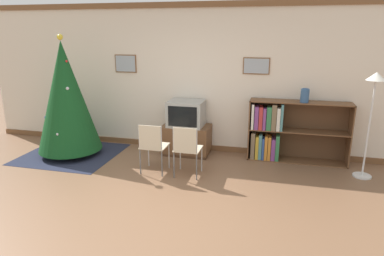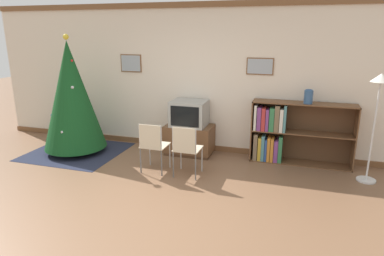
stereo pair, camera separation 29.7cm
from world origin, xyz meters
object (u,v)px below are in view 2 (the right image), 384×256
christmas_tree (72,96)px  bookshelf (283,133)px  folding_chair_right (186,148)px  folding_chair_left (153,144)px  tv_console (189,139)px  vase (308,96)px  standing_lamp (378,100)px  television (189,113)px

christmas_tree → bookshelf: bearing=10.0°
christmas_tree → folding_chair_right: size_ratio=2.62×
christmas_tree → bookshelf: size_ratio=1.28×
folding_chair_left → bookshelf: bearing=30.0°
tv_console → folding_chair_left: bearing=-105.2°
vase → tv_console: bearing=-178.6°
bookshelf → vase: vase is taller
standing_lamp → folding_chair_left: bearing=-168.4°
vase → folding_chair_right: bearing=-148.4°
folding_chair_left → standing_lamp: (3.23, 0.66, 0.78)m
bookshelf → standing_lamp: size_ratio=1.03×
television → folding_chair_right: size_ratio=0.77×
christmas_tree → television: bearing=15.2°
folding_chair_right → bookshelf: size_ratio=0.49×
christmas_tree → folding_chair_right: bearing=-11.1°
television → folding_chair_right: (0.28, -1.02, -0.30)m
folding_chair_left → folding_chair_right: 0.56m
folding_chair_right → standing_lamp: (2.67, 0.66, 0.78)m
vase → christmas_tree: bearing=-171.5°
christmas_tree → standing_lamp: (5.01, 0.20, 0.18)m
tv_console → bookshelf: size_ratio=0.51×
television → bookshelf: bookshelf is taller
folding_chair_left → folding_chair_right: size_ratio=1.00×
folding_chair_left → folding_chair_right: bearing=0.0°
tv_console → bookshelf: (1.66, 0.09, 0.24)m
tv_console → vase: (2.02, 0.05, 0.91)m
tv_console → folding_chair_right: bearing=-74.8°
christmas_tree → folding_chair_left: (1.78, -0.46, -0.60)m
vase → folding_chair_left: bearing=-155.0°
christmas_tree → tv_console: christmas_tree is taller
bookshelf → vase: 0.76m
television → folding_chair_right: 1.10m
christmas_tree → vase: bearing=8.5°
christmas_tree → vase: (4.08, 0.61, 0.10)m
bookshelf → folding_chair_left: bearing=-150.0°
christmas_tree → television: 2.15m
television → folding_chair_left: size_ratio=0.77×
christmas_tree → folding_chair_right: 2.46m
folding_chair_right → christmas_tree: bearing=168.9°
tv_console → standing_lamp: size_ratio=0.53×
christmas_tree → bookshelf: (3.71, 0.65, -0.56)m
folding_chair_left → folding_chair_right: same height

